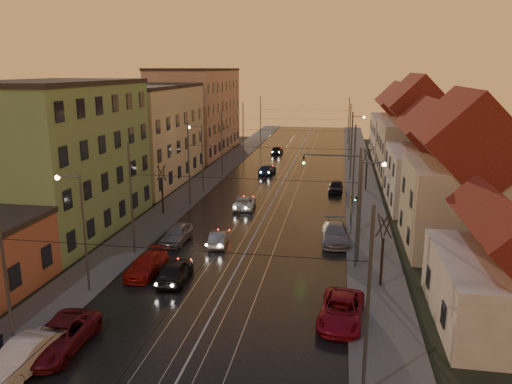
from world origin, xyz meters
The scene contains 48 objects.
ground centered at (0.00, 0.00, 0.00)m, with size 160.00×160.00×0.00m, color black.
road centered at (0.00, 40.00, 0.02)m, with size 16.00×120.00×0.04m, color black.
sidewalk_left centered at (-10.00, 40.00, 0.07)m, with size 4.00×120.00×0.15m, color #4C4C4C.
sidewalk_right centered at (10.00, 40.00, 0.07)m, with size 4.00×120.00×0.15m, color #4C4C4C.
tram_rail_0 centered at (-2.20, 40.00, 0.06)m, with size 0.06×120.00×0.03m, color gray.
tram_rail_1 centered at (-0.77, 40.00, 0.06)m, with size 0.06×120.00×0.03m, color gray.
tram_rail_2 centered at (0.77, 40.00, 0.06)m, with size 0.06×120.00×0.03m, color gray.
tram_rail_3 centered at (2.20, 40.00, 0.06)m, with size 0.06×120.00×0.03m, color gray.
apartment_left_1 centered at (-17.50, 14.00, 6.50)m, with size 10.00×18.00×13.00m, color #6E9760.
apartment_left_2 centered at (-17.50, 34.00, 6.00)m, with size 10.00×20.00×12.00m, color beige.
apartment_left_3 centered at (-17.50, 58.00, 7.00)m, with size 10.00×24.00×14.00m, color tan.
house_right_0 centered at (17.00, 2.00, 2.92)m, with size 8.16×10.20×5.80m.
house_right_1 centered at (17.00, 15.00, 5.45)m, with size 8.67×10.20×10.80m.
house_right_2 centered at (17.00, 28.00, 4.64)m, with size 9.18×12.24×9.20m.
house_right_3 centered at (17.00, 43.00, 5.80)m, with size 9.18×14.28×11.50m.
house_right_4 centered at (17.00, 61.00, 5.05)m, with size 9.18×16.32×10.00m.
catenary_pole_l_0 centered at (-8.60, -6.00, 4.50)m, with size 0.16×0.16×9.00m, color #595B60.
catenary_pole_r_0 centered at (8.60, -6.00, 4.50)m, with size 0.16×0.16×9.00m, color #595B60.
catenary_pole_l_1 centered at (-8.60, 9.00, 4.50)m, with size 0.16×0.16×9.00m, color #595B60.
catenary_pole_r_1 centered at (8.60, 9.00, 4.50)m, with size 0.16×0.16×9.00m, color #595B60.
catenary_pole_l_2 centered at (-8.60, 24.00, 4.50)m, with size 0.16×0.16×9.00m, color #595B60.
catenary_pole_r_2 centered at (8.60, 24.00, 4.50)m, with size 0.16×0.16×9.00m, color #595B60.
catenary_pole_l_3 centered at (-8.60, 39.00, 4.50)m, with size 0.16×0.16×9.00m, color #595B60.
catenary_pole_r_3 centered at (8.60, 39.00, 4.50)m, with size 0.16×0.16×9.00m, color #595B60.
catenary_pole_l_4 centered at (-8.60, 54.00, 4.50)m, with size 0.16×0.16×9.00m, color #595B60.
catenary_pole_r_4 centered at (8.60, 54.00, 4.50)m, with size 0.16×0.16×9.00m, color #595B60.
catenary_pole_l_5 centered at (-8.60, 72.00, 4.50)m, with size 0.16×0.16×9.00m, color #595B60.
catenary_pole_r_5 centered at (8.60, 72.00, 4.50)m, with size 0.16×0.16×9.00m, color #595B60.
street_lamp_0 centered at (-9.10, 2.00, 4.89)m, with size 1.75×0.32×8.00m.
street_lamp_1 centered at (9.10, 10.00, 4.89)m, with size 1.75×0.32×8.00m.
street_lamp_2 centered at (-9.10, 30.00, 4.89)m, with size 1.75×0.32×8.00m.
street_lamp_3 centered at (9.10, 46.00, 4.89)m, with size 1.75×0.32×8.00m.
traffic_light_mast centered at (7.99, 18.00, 4.60)m, with size 5.30×0.32×7.20m.
bare_tree_0 centered at (-10.20, 20.00, 2.49)m, with size 1.09×1.09×5.11m.
bare_tree_1 centered at (10.20, 6.00, 2.49)m, with size 1.09×1.09×5.11m.
bare_tree_2 centered at (10.40, 34.00, 2.49)m, with size 1.09×1.09×5.11m.
driving_car_0 centered at (-3.80, 4.68, 0.77)m, with size 1.82×4.52×1.54m, color black.
driving_car_1 centered at (-2.52, 12.18, 0.63)m, with size 1.34×3.84×1.26m, color #9B9CA0.
driving_car_2 centered at (-2.54, 23.67, 0.63)m, with size 2.10×4.55×1.26m, color silver.
driving_car_3 centered at (-2.79, 41.59, 0.66)m, with size 1.84×4.52×1.31m, color navy.
driving_car_4 centered at (-3.52, 58.41, 0.70)m, with size 1.66×4.12×1.40m, color black.
parked_left_0 centered at (-7.60, -6.76, 0.77)m, with size 1.64×4.69×1.55m, color silver.
parked_left_1 centered at (-6.95, -4.70, 0.76)m, with size 2.51×5.45×1.51m, color maroon.
parked_left_2 centered at (-6.20, 5.57, 0.69)m, with size 1.94×4.77×1.38m, color #AB1611.
parked_left_3 centered at (-6.20, 12.37, 0.76)m, with size 1.79×4.44×1.51m, color gray.
parked_right_0 centered at (7.60, 0.75, 0.74)m, with size 2.44×5.30×1.47m, color maroon.
parked_right_1 centered at (7.02, 14.58, 0.79)m, with size 2.21×5.42×1.57m, color #94959A.
parked_right_2 centered at (6.84, 32.39, 0.69)m, with size 1.63×4.05×1.38m, color black.
Camera 1 is at (7.14, -26.10, 14.38)m, focal length 35.00 mm.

